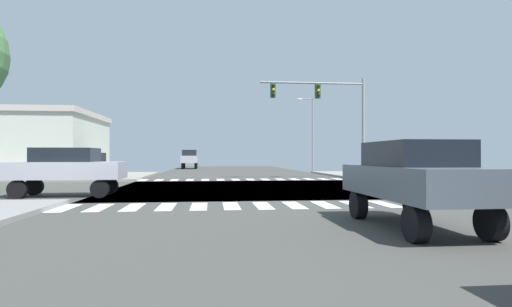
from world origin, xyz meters
The scene contains 11 objects.
ground centered at (0.00, 0.00, -0.03)m, with size 90.00×90.00×0.05m.
sidewalk_corner_ne centered at (13.00, 12.00, 0.07)m, with size 12.00×12.00×0.14m.
sidewalk_corner_nw centered at (-13.00, 12.00, 0.07)m, with size 12.00×12.00×0.14m.
crosswalk_near centered at (-0.25, -7.30, 0.00)m, with size 13.50×2.00×0.01m.
crosswalk_far centered at (-0.25, 7.30, 0.00)m, with size 13.50×2.00×0.01m.
traffic_signal_mast centered at (5.46, 7.70, 5.21)m, with size 7.38×0.55×7.02m.
street_lamp centered at (7.88, 21.80, 4.58)m, with size 1.78×0.32×7.60m.
bank_building centered at (-18.00, 13.09, 2.46)m, with size 14.95×10.24×4.91m.
sedan_crossing_3 centered at (-7.97, -3.50, 1.12)m, with size 4.30×1.80×1.88m.
suv_leading_1 centered at (-5.00, 31.99, 1.39)m, with size 1.96×4.60×2.34m.
sedan_trailing_4 centered at (2.00, -11.71, 1.12)m, with size 1.80×4.30×1.88m.
Camera 1 is at (-2.39, -20.26, 1.56)m, focal length 29.08 mm.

